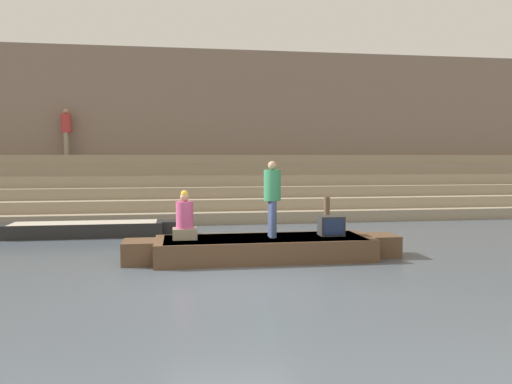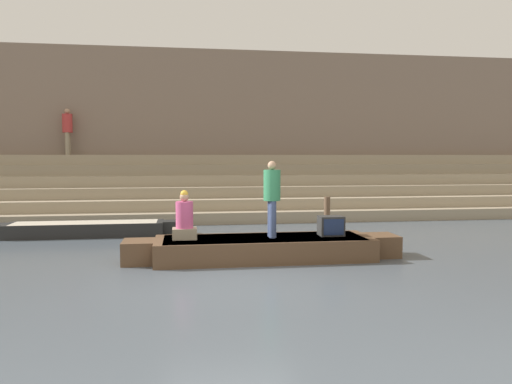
# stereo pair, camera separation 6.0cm
# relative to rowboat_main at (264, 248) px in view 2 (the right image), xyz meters

# --- Properties ---
(ground_plane) EXTENTS (120.00, 120.00, 0.00)m
(ground_plane) POSITION_rel_rowboat_main_xyz_m (-0.87, -1.69, -0.25)
(ground_plane) COLOR #4C5660
(ghat_steps) EXTENTS (36.00, 3.79, 2.28)m
(ghat_steps) POSITION_rel_rowboat_main_xyz_m (-0.87, 7.99, 0.57)
(ghat_steps) COLOR gray
(ghat_steps) RESTS_ON ground
(back_wall) EXTENTS (34.20, 1.28, 6.43)m
(back_wall) POSITION_rel_rowboat_main_xyz_m (-0.87, 9.96, 2.93)
(back_wall) COLOR #7F6B5B
(back_wall) RESTS_ON ground
(rowboat_main) EXTENTS (5.96, 1.57, 0.48)m
(rowboat_main) POSITION_rel_rowboat_main_xyz_m (0.00, 0.00, 0.00)
(rowboat_main) COLOR brown
(rowboat_main) RESTS_ON ground
(person_standing) EXTENTS (0.37, 0.37, 1.65)m
(person_standing) POSITION_rel_rowboat_main_xyz_m (0.18, 0.03, 1.17)
(person_standing) COLOR #3D4C75
(person_standing) RESTS_ON rowboat_main
(person_rowing) EXTENTS (0.51, 0.40, 1.04)m
(person_rowing) POSITION_rel_rowboat_main_xyz_m (-1.70, 0.06, 0.63)
(person_rowing) COLOR gray
(person_rowing) RESTS_ON rowboat_main
(tv_set) EXTENTS (0.53, 0.42, 0.43)m
(tv_set) POSITION_rel_rowboat_main_xyz_m (1.51, 0.06, 0.44)
(tv_set) COLOR #2D2D2D
(tv_set) RESTS_ON rowboat_main
(moored_boat_shore) EXTENTS (5.44, 1.00, 0.39)m
(moored_boat_shore) POSITION_rel_rowboat_main_xyz_m (-4.41, 3.83, -0.05)
(moored_boat_shore) COLOR black
(moored_boat_shore) RESTS_ON ground
(mooring_post) EXTENTS (0.16, 0.16, 1.13)m
(mooring_post) POSITION_rel_rowboat_main_xyz_m (2.13, 2.44, 0.31)
(mooring_post) COLOR brown
(mooring_post) RESTS_ON ground
(person_on_steps) EXTENTS (0.37, 0.37, 1.72)m
(person_on_steps) POSITION_rel_rowboat_main_xyz_m (-5.96, 9.05, 3.01)
(person_on_steps) COLOR gray
(person_on_steps) RESTS_ON ghat_steps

